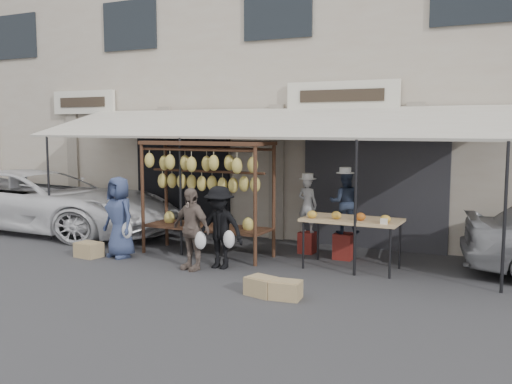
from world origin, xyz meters
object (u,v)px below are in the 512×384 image
van (37,185)px  vendor_right (345,202)px  customer_left (119,217)px  customer_right (219,227)px  vendor_left (307,205)px  crate_near_a (262,286)px  customer_mid (191,229)px  crate_far (89,250)px  banana_rack (205,176)px  produce_table (351,221)px  crate_near_b (286,290)px

van → vendor_right: bearing=-88.7°
vendor_right → customer_left: 4.32m
customer_right → vendor_left: bearing=63.6°
vendor_right → crate_near_a: (-0.37, -2.82, -0.95)m
customer_mid → vendor_right: bearing=56.0°
vendor_right → crate_near_a: size_ratio=2.61×
crate_far → crate_near_a: bearing=-10.7°
banana_rack → customer_left: bearing=-148.5°
banana_rack → vendor_right: size_ratio=2.20×
vendor_left → customer_right: (-0.95, -1.84, -0.24)m
customer_left → crate_far: (-0.54, -0.27, -0.64)m
produce_table → crate_near_b: 2.29m
vendor_left → crate_near_a: 3.14m
banana_rack → crate_far: (-1.96, -1.14, -1.43)m
vendor_left → crate_far: vendor_left is taller
vendor_left → crate_far: 4.36m
vendor_left → vendor_right: 0.84m
produce_table → customer_left: bearing=-165.8°
vendor_left → crate_near_b: bearing=113.5°
banana_rack → customer_left: banana_rack is taller
customer_right → van: van is taller
vendor_right → crate_near_b: vendor_right is taller
banana_rack → crate_near_b: 3.50m
produce_table → vendor_left: 1.45m
produce_table → crate_near_b: bearing=-98.6°
customer_left → customer_mid: customer_left is taller
van → customer_mid: bearing=-107.7°
vendor_left → customer_mid: size_ratio=0.76×
customer_right → crate_far: customer_right is taller
crate_near_a → crate_far: size_ratio=0.95×
customer_left → van: size_ratio=0.30×
vendor_right → van: 7.73m
produce_table → crate_near_a: 2.36m
customer_left → customer_mid: size_ratio=1.07×
crate_near_a → crate_near_b: crate_near_a is taller
vendor_left → customer_left: size_ratio=0.70×
customer_left → crate_near_b: bearing=0.3°
banana_rack → vendor_left: 2.10m
vendor_right → van: bearing=-15.4°
crate_near_b → crate_far: size_ratio=0.93×
crate_near_a → van: (-7.35, 2.54, 0.95)m
vendor_right → crate_near_b: bearing=72.9°
customer_left → van: (-3.79, 1.49, 0.30)m
vendor_right → customer_mid: size_ratio=0.81×
banana_rack → customer_right: bearing=-45.5°
vendor_right → crate_far: vendor_right is taller
vendor_left → crate_near_a: vendor_left is taller
vendor_right → customer_left: (-3.93, -1.77, -0.31)m
produce_table → crate_near_b: (-0.32, -2.14, -0.73)m
produce_table → customer_right: 2.33m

